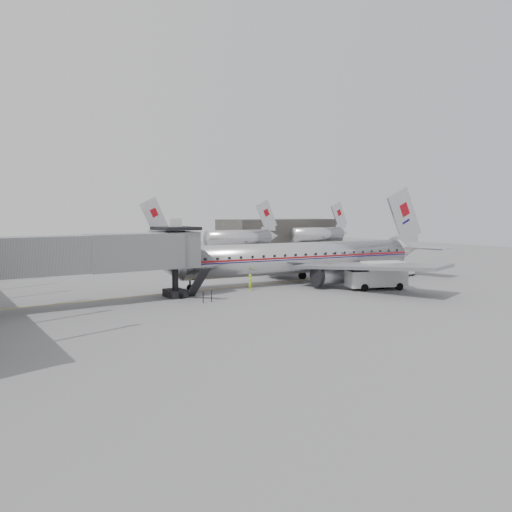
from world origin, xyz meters
The scene contains 12 objects.
ground centered at (0.00, 0.00, 0.00)m, with size 160.00×160.00×0.00m, color slate.
hangar centered at (45.00, 60.00, 3.00)m, with size 30.00×12.00×6.00m, color #353230.
apron_line centered at (3.00, 6.00, 0.01)m, with size 0.15×60.00×0.01m, color gold.
jet_bridge centered at (-16.66, 3.67, 4.18)m, with size 21.00×6.20×7.10m.
distant_aircraft_near centered at (-1.79, 42.00, 2.73)m, with size 16.39×3.20×10.26m.
distant_aircraft_mid centered at (24.21, 46.00, 2.73)m, with size 16.39×3.20×10.26m.
distant_aircraft_far centered at (48.21, 50.00, 2.73)m, with size 16.39×3.20×10.26m.
airliner centered at (6.68, 4.51, 2.71)m, with size 34.05×31.39×10.78m.
service_van centered at (9.33, -3.39, 1.44)m, with size 6.24×4.31×2.74m.
baggage_cart_navy centered at (10.82, -2.71, 0.93)m, with size 2.54×2.14×1.75m.
baggage_cart_white centered at (20.20, 2.00, 0.83)m, with size 2.13×1.70×1.56m.
ramp_worker centered at (-1.55, 3.00, 0.80)m, with size 0.58×0.38×1.60m, color #C4F51C.
Camera 1 is at (-28.25, -37.42, 7.64)m, focal length 35.00 mm.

